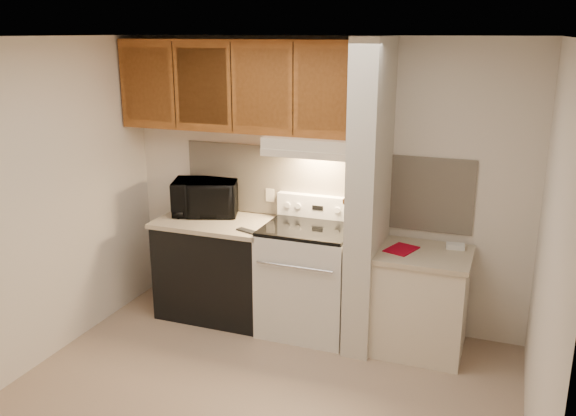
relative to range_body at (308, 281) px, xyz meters
The scene contains 50 objects.
floor 1.24m from the range_body, 90.00° to the right, with size 3.60×3.60×0.00m, color tan.
ceiling 2.34m from the range_body, 90.00° to the right, with size 3.60×3.60×0.00m, color white.
wall_back 0.86m from the range_body, 90.00° to the left, with size 3.60×0.02×2.50m, color silver.
wall_left 2.28m from the range_body, 147.31° to the right, with size 0.02×3.00×2.50m, color silver.
wall_right 2.28m from the range_body, 32.69° to the right, with size 0.02×3.00×2.50m, color silver.
backsplash 0.84m from the range_body, 90.00° to the left, with size 2.60×0.02×0.63m, color beige.
range_body is the anchor object (origin of this frame).
oven_window 0.32m from the range_body, 90.00° to the right, with size 0.50×0.01×0.30m, color black.
oven_handle 0.44m from the range_body, 90.00° to the right, with size 0.02×0.02×0.65m, color silver.
cooktop 0.48m from the range_body, ahead, with size 0.74×0.64×0.03m, color black.
range_backguard 0.66m from the range_body, 90.00° to the left, with size 0.76×0.08×0.20m, color silver.
range_display 0.64m from the range_body, 90.00° to the left, with size 0.10×0.01×0.04m, color black.
range_knob_left_outer 0.70m from the range_body, 139.40° to the left, with size 0.05×0.05×0.02m, color silver.
range_knob_left_inner 0.66m from the range_body, 126.87° to the left, with size 0.05×0.05×0.02m, color silver.
range_knob_right_inner 0.66m from the range_body, 53.13° to the left, with size 0.05×0.05×0.02m, color silver.
range_knob_right_outer 0.70m from the range_body, 40.60° to the left, with size 0.05×0.05×0.02m, color silver.
dishwasher_front 0.88m from the range_body, behind, with size 1.00×0.63×0.87m, color black.
left_countertop 0.98m from the range_body, behind, with size 1.04×0.67×0.04m, color #C3B294.
spoon_rest 0.69m from the range_body, 158.40° to the right, with size 0.20×0.06×0.01m, color black.
teal_jar 1.00m from the range_body, 164.51° to the left, with size 0.10×0.10×0.11m, color #1C5F5D.
outlet 0.86m from the range_body, 146.31° to the left, with size 0.08×0.01×0.12m, color beige.
microwave 1.22m from the range_body, behind, with size 0.58×0.39×0.32m, color black.
partition_pillar 0.94m from the range_body, ahead, with size 0.22×0.70×2.50m, color beige.
pillar_trim 0.93m from the range_body, ahead, with size 0.01×0.70×0.04m, color #955320.
knife_strip 0.95m from the range_body, ahead, with size 0.02×0.42×0.04m, color black.
knife_blade_a 0.87m from the range_body, 29.09° to the right, with size 0.01×0.04×0.16m, color silver.
knife_handle_a 1.01m from the range_body, 30.02° to the right, with size 0.02×0.02×0.10m, color black.
knife_blade_b 0.85m from the range_body, 19.74° to the right, with size 0.01×0.04×0.18m, color silver.
knife_handle_b 0.99m from the range_body, 20.16° to the right, with size 0.02×0.02×0.10m, color black.
knife_blade_c 0.83m from the range_body, ahead, with size 0.01×0.04×0.20m, color silver.
knife_handle_c 0.99m from the range_body, ahead, with size 0.02×0.02×0.10m, color black.
knife_blade_d 0.85m from the range_body, ahead, with size 0.01×0.04×0.16m, color silver.
knife_handle_d 0.98m from the range_body, ahead, with size 0.02×0.02×0.10m, color black.
knife_blade_e 0.84m from the range_body, 14.13° to the left, with size 0.01×0.04×0.18m, color silver.
knife_handle_e 0.99m from the range_body, 15.42° to the left, with size 0.02×0.02×0.10m, color black.
oven_mitt 0.81m from the range_body, 23.58° to the left, with size 0.03×0.11×0.26m, color gray.
right_cab_base 0.97m from the range_body, ahead, with size 0.70×0.60×0.81m, color beige.
right_countertop 1.04m from the range_body, ahead, with size 0.74×0.64×0.04m, color #C3B294.
red_folder 0.88m from the range_body, ahead, with size 0.20×0.27×0.01m, color #A20418.
white_box 1.27m from the range_body, ahead, with size 0.14×0.10×0.04m, color white.
range_hood 1.17m from the range_body, 90.00° to the left, with size 0.78×0.44×0.15m, color beige.
hood_lip 1.12m from the range_body, 90.00° to the right, with size 0.78×0.04×0.06m, color beige.
upper_cabinets 1.77m from the range_body, 166.16° to the left, with size 2.18×0.33×0.77m, color #955320.
cab_door_a 2.22m from the range_body, behind, with size 0.46×0.01×0.63m, color #955320.
cab_gap_a 2.04m from the range_body, behind, with size 0.01×0.01×0.73m, color black.
cab_door_b 1.89m from the range_body, behind, with size 0.46×0.01×0.63m, color #955320.
cab_gap_b 1.77m from the range_body, behind, with size 0.01×0.01×0.73m, color black.
cab_door_c 1.68m from the range_body, behind, with size 0.46×0.01×0.63m, color #955320.
cab_gap_c 1.63m from the range_body, behind, with size 0.01×0.01×0.73m, color black.
cab_door_d 1.63m from the range_body, ahead, with size 0.46×0.01×0.63m, color #955320.
Camera 1 is at (1.55, -3.47, 2.53)m, focal length 38.00 mm.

